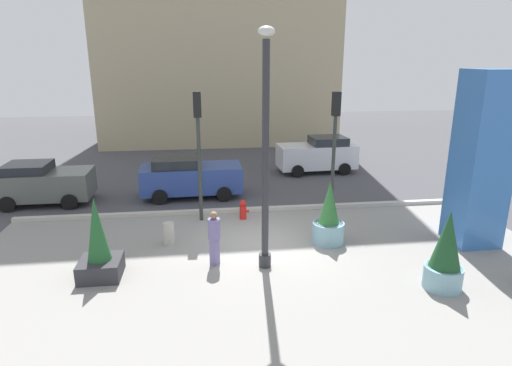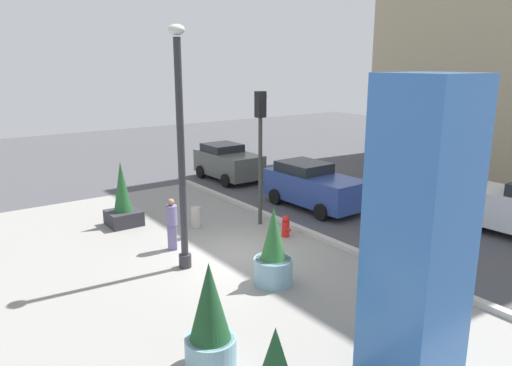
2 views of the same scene
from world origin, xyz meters
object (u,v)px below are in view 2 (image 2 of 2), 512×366
object	(u,v)px
concrete_bollard	(196,217)
car_far_lane	(313,186)
traffic_light_corner	(260,136)
pedestrian_on_sidewalk	(172,222)
lamp_post	(181,156)
potted_plant_near_right	(210,322)
car_curb_west	(228,162)
fire_hydrant	(286,226)
traffic_light_far_side	(390,161)
art_pillar_blue	(419,240)
potted_plant_mid_plaza	(273,254)
potted_plant_near_left	(123,202)

from	to	relation	value
concrete_bollard	car_far_lane	distance (m)	5.14
traffic_light_corner	pedestrian_on_sidewalk	xyz separation A→B (m)	(0.38, -3.73, -2.30)
lamp_post	car_far_lane	bearing A→B (deg)	108.12
potted_plant_near_right	lamp_post	bearing A→B (deg)	158.01
car_far_lane	pedestrian_on_sidewalk	size ratio (longest dim) A/B	2.62
lamp_post	car_curb_west	bearing A→B (deg)	140.78
potted_plant_near_right	car_curb_west	world-z (taller)	potted_plant_near_right
fire_hydrant	traffic_light_far_side	size ratio (longest dim) A/B	0.16
lamp_post	pedestrian_on_sidewalk	distance (m)	2.78
fire_hydrant	traffic_light_corner	xyz separation A→B (m)	(-1.58, 0.10, 2.87)
art_pillar_blue	traffic_light_far_side	xyz separation A→B (m)	(-3.66, 3.70, 0.34)
traffic_light_corner	car_curb_west	bearing A→B (deg)	156.87
potted_plant_near_right	fire_hydrant	size ratio (longest dim) A/B	2.92
traffic_light_corner	pedestrian_on_sidewalk	size ratio (longest dim) A/B	2.87
potted_plant_near_right	fire_hydrant	world-z (taller)	potted_plant_near_right
potted_plant_mid_plaza	car_far_lane	world-z (taller)	potted_plant_mid_plaza
art_pillar_blue	pedestrian_on_sidewalk	bearing A→B (deg)	-176.24
art_pillar_blue	fire_hydrant	world-z (taller)	art_pillar_blue
art_pillar_blue	car_curb_west	world-z (taller)	art_pillar_blue
lamp_post	fire_hydrant	xyz separation A→B (m)	(-0.26, 3.95, -2.91)
potted_plant_near_right	fire_hydrant	bearing A→B (deg)	129.60
lamp_post	traffic_light_corner	size ratio (longest dim) A/B	1.40
potted_plant_near_left	potted_plant_near_right	xyz separation A→B (m)	(9.18, -1.79, 0.10)
traffic_light_far_side	concrete_bollard	bearing A→B (deg)	-157.43
car_far_lane	concrete_bollard	bearing A→B (deg)	-96.73
traffic_light_corner	car_curb_west	xyz separation A→B (m)	(-6.55, 2.80, -2.34)
potted_plant_near_left	potted_plant_mid_plaza	distance (m)	7.13
pedestrian_on_sidewalk	lamp_post	bearing A→B (deg)	-12.48
car_curb_west	car_far_lane	bearing A→B (deg)	1.84
concrete_bollard	pedestrian_on_sidewalk	size ratio (longest dim) A/B	0.45
potted_plant_mid_plaza	traffic_light_far_side	distance (m)	4.07
potted_plant_near_right	traffic_light_corner	xyz separation A→B (m)	(-6.36, 5.87, 2.26)
traffic_light_far_side	lamp_post	bearing A→B (deg)	-126.48
potted_plant_near_left	car_far_lane	size ratio (longest dim) A/B	0.54
traffic_light_corner	pedestrian_on_sidewalk	distance (m)	4.40
potted_plant_near_left	fire_hydrant	bearing A→B (deg)	42.21
fire_hydrant	traffic_light_corner	size ratio (longest dim) A/B	0.16
traffic_light_far_side	traffic_light_corner	world-z (taller)	traffic_light_corner
traffic_light_corner	concrete_bollard	bearing A→B (deg)	-117.08
potted_plant_near_right	traffic_light_corner	distance (m)	8.95
lamp_post	art_pillar_blue	bearing A→B (deg)	7.13
potted_plant_near_right	traffic_light_far_side	bearing A→B (deg)	100.03
potted_plant_near_left	pedestrian_on_sidewalk	size ratio (longest dim) A/B	1.42
lamp_post	car_far_lane	distance (m)	7.78
potted_plant_near_right	fire_hydrant	xyz separation A→B (m)	(-4.78, 5.78, -0.61)
concrete_bollard	car_far_lane	bearing A→B (deg)	83.27
art_pillar_blue	potted_plant_near_right	xyz separation A→B (m)	(-2.53, -2.71, -1.83)
car_curb_west	potted_plant_near_right	bearing A→B (deg)	-33.89
concrete_bollard	traffic_light_far_side	bearing A→B (deg)	22.57
car_far_lane	traffic_light_corner	bearing A→B (deg)	-81.17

